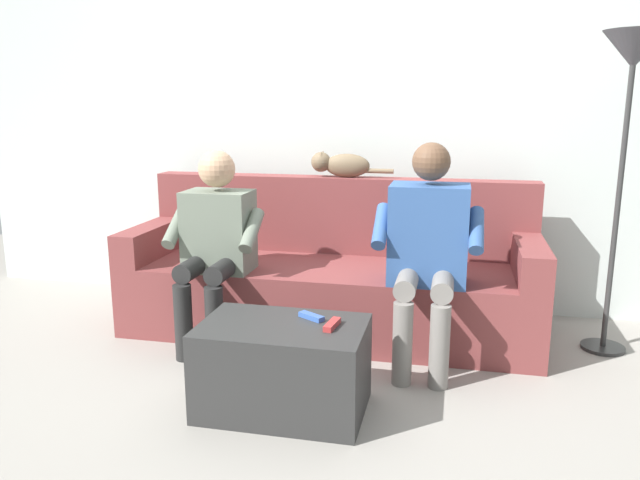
{
  "coord_description": "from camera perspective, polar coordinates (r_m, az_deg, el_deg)",
  "views": [
    {
      "loc": [
        -0.73,
        3.43,
        1.38
      ],
      "look_at": [
        0.0,
        0.18,
        0.63
      ],
      "focal_mm": 34.51,
      "sensor_mm": 36.0,
      "label": 1
    }
  ],
  "objects": [
    {
      "name": "cat_on_backrest",
      "position": [
        3.93,
        1.86,
        7.02
      ],
      "size": [
        0.53,
        0.13,
        0.16
      ],
      "color": "#756047",
      "rests_on": "couch"
    },
    {
      "name": "back_wall",
      "position": [
        4.2,
        2.69,
        10.9
      ],
      "size": [
        5.56,
        0.06,
        2.5
      ],
      "primitive_type": "cube",
      "color": "silver",
      "rests_on": "ground"
    },
    {
      "name": "person_right_seated",
      "position": [
        3.53,
        -9.69,
        0.28
      ],
      "size": [
        0.53,
        0.51,
        1.12
      ],
      "color": "slate",
      "rests_on": "ground"
    },
    {
      "name": "remote_blue",
      "position": [
        2.83,
        -0.81,
        -7.11
      ],
      "size": [
        0.13,
        0.1,
        0.02
      ],
      "primitive_type": "cube",
      "rotation": [
        0.0,
        0.0,
        2.59
      ],
      "color": "#3860B7",
      "rests_on": "coffee_table"
    },
    {
      "name": "person_left_seated",
      "position": [
        3.27,
        9.95,
        -0.19
      ],
      "size": [
        0.56,
        0.57,
        1.18
      ],
      "color": "#335693",
      "rests_on": "ground"
    },
    {
      "name": "remote_red",
      "position": [
        2.73,
        1.14,
        -7.84
      ],
      "size": [
        0.06,
        0.14,
        0.03
      ],
      "primitive_type": "cube",
      "rotation": [
        0.0,
        0.0,
        4.58
      ],
      "color": "#B73333",
      "rests_on": "coffee_table"
    },
    {
      "name": "couch",
      "position": [
        3.8,
        1.07,
        -3.7
      ],
      "size": [
        2.46,
        0.82,
        0.91
      ],
      "color": "brown",
      "rests_on": "ground"
    },
    {
      "name": "ground_plane",
      "position": [
        3.23,
        -1.66,
        -12.57
      ],
      "size": [
        8.0,
        8.0,
        0.0
      ],
      "primitive_type": "plane",
      "color": "gray"
    },
    {
      "name": "floor_lamp",
      "position": [
        3.67,
        26.92,
        13.37
      ],
      "size": [
        0.32,
        0.32,
        1.74
      ],
      "color": "#2D2D2D",
      "rests_on": "ground"
    },
    {
      "name": "coffee_table",
      "position": [
        2.84,
        -3.44,
        -11.71
      ],
      "size": [
        0.74,
        0.48,
        0.41
      ],
      "color": "#2D2D2D",
      "rests_on": "ground"
    }
  ]
}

